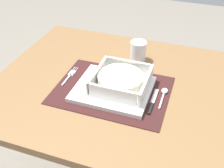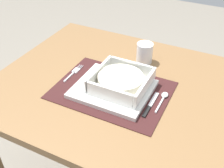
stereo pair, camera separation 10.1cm
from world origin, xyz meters
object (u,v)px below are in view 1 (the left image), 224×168
spoon (164,93)px  fork (71,75)px  dining_table (122,105)px  porridge_bowl (121,81)px  bread_knife (147,99)px  butter_knife (152,103)px  drinking_glass (138,52)px

spoon → fork: bearing=-177.8°
dining_table → fork: 0.24m
dining_table → porridge_bowl: (0.00, -0.03, 0.14)m
bread_knife → dining_table: bearing=156.7°
dining_table → butter_knife: 0.18m
porridge_bowl → bread_knife: size_ratio=1.41×
butter_knife → fork: bearing=168.4°
spoon → drinking_glass: size_ratio=1.36×
porridge_bowl → butter_knife: (0.13, -0.04, -0.04)m
fork → spoon: spoon is taller
butter_knife → bread_knife: same height
porridge_bowl → bread_knife: 0.11m
porridge_bowl → spoon: size_ratio=1.66×
spoon → bread_knife: size_ratio=0.85×
spoon → bread_knife: (-0.05, -0.05, -0.00)m
porridge_bowl → drinking_glass: size_ratio=2.25×
dining_table → spoon: (0.16, -0.01, 0.11)m
dining_table → drinking_glass: bearing=88.3°
spoon → porridge_bowl: bearing=-169.0°
drinking_glass → dining_table: bearing=-91.7°
dining_table → spoon: size_ratio=8.47×
fork → spoon: size_ratio=1.11×
fork → drinking_glass: bearing=44.6°
dining_table → spoon: spoon is taller
porridge_bowl → fork: (-0.22, 0.02, -0.04)m
bread_knife → spoon: bearing=50.2°
spoon → bread_knife: bearing=-133.5°
porridge_bowl → bread_knife: bearing=-13.9°
porridge_bowl → butter_knife: bearing=-17.6°
dining_table → porridge_bowl: size_ratio=5.11×
dining_table → butter_knife: (0.13, -0.07, 0.11)m
dining_table → bread_knife: bearing=-28.8°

